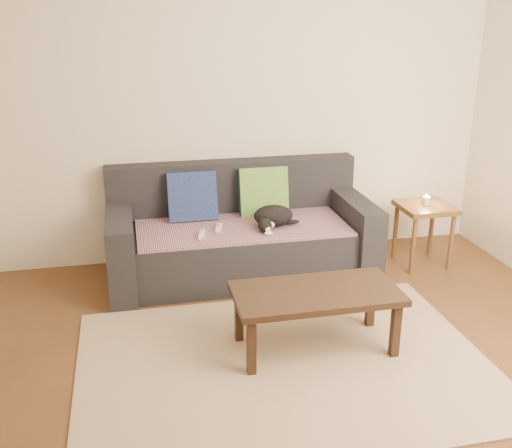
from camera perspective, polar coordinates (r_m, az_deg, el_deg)
name	(u,v)px	position (r m, az deg, el deg)	size (l,w,h in m)	color
ground	(291,379)	(3.66, 3.37, -14.52)	(4.50, 4.50, 0.00)	brown
back_wall	(229,107)	(5.03, -2.56, 11.07)	(4.50, 0.04, 2.60)	beige
sofa	(240,237)	(4.88, -1.51, -1.26)	(2.10, 0.94, 0.87)	#232328
throw_blanket	(242,227)	(4.75, -1.31, -0.29)	(1.66, 0.74, 0.02)	#3B2444
cushion_navy	(192,196)	(4.88, -6.09, 2.63)	(0.40, 0.10, 0.40)	#101245
cushion_green	(263,192)	(4.98, 0.70, 3.08)	(0.41, 0.10, 0.41)	#0B483A
cat	(273,217)	(4.72, 1.61, 0.70)	(0.40, 0.38, 0.17)	black
wii_remote_a	(202,235)	(4.54, -5.20, -1.00)	(0.15, 0.04, 0.03)	white
wii_remote_b	(219,228)	(4.67, -3.56, -0.38)	(0.15, 0.04, 0.03)	white
side_table	(425,215)	(5.19, 15.78, 0.79)	(0.42, 0.42, 0.53)	brown
candle	(426,201)	(5.15, 15.91, 2.16)	(0.06, 0.06, 0.09)	beige
rug	(285,364)	(3.78, 2.75, -13.20)	(2.50, 1.80, 0.01)	tan
coffee_table	(316,298)	(3.78, 5.75, -7.03)	(1.04, 0.52, 0.41)	black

